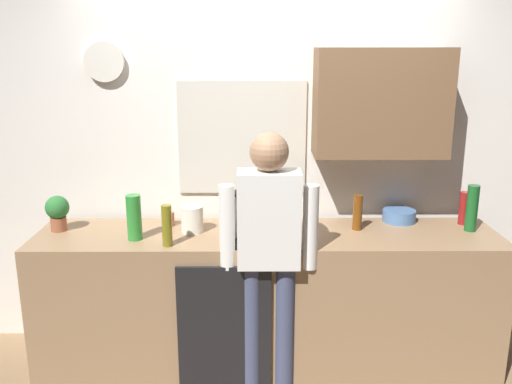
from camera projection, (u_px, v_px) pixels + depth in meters
name	position (u px, v px, depth m)	size (l,w,h in m)	color
kitchen_counter	(267.00, 299.00, 3.60)	(2.93, 0.64, 0.91)	#937251
dishwasher_panel	(224.00, 331.00, 3.29)	(0.56, 0.02, 0.82)	black
back_wall_assembly	(279.00, 152.00, 3.76)	(4.53, 0.42, 2.60)	white
coffee_maker	(249.00, 220.00, 3.28)	(0.20, 0.20, 0.33)	black
bottle_red_vinegar	(464.00, 208.00, 3.64)	(0.06, 0.06, 0.22)	maroon
bottle_clear_soda	(134.00, 217.00, 3.34)	(0.09, 0.09, 0.28)	#2D8C33
bottle_olive_oil	(167.00, 226.00, 3.23)	(0.06, 0.06, 0.25)	olive
bottle_green_wine	(472.00, 208.00, 3.50)	(0.07, 0.07, 0.30)	#195923
bottle_amber_beer	(358.00, 212.00, 3.53)	(0.06, 0.06, 0.23)	brown
bottle_dark_sauce	(265.00, 222.00, 3.41)	(0.06, 0.06, 0.18)	black
cup_terracotta_mug	(168.00, 219.00, 3.62)	(0.08, 0.08, 0.09)	#B26647
mixing_bowl	(399.00, 216.00, 3.71)	(0.22, 0.22, 0.08)	#4C72A5
potted_plant	(58.00, 211.00, 3.50)	(0.15, 0.15, 0.23)	#9E5638
storage_canister	(192.00, 219.00, 3.49)	(0.14, 0.14, 0.17)	silver
person_at_sink	(269.00, 244.00, 3.18)	(0.57, 0.22, 1.60)	#3F4766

